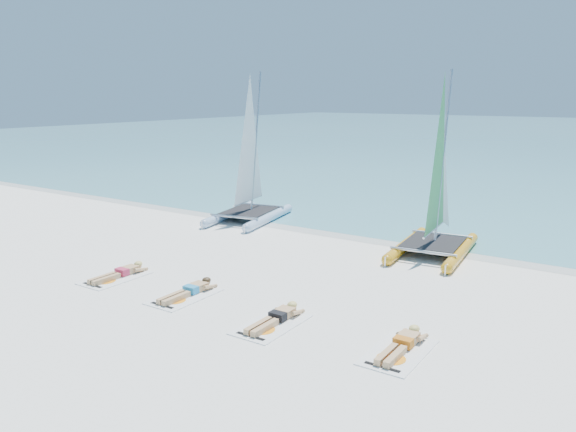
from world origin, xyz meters
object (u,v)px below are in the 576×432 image
object	(u,v)px
sunbather_a	(121,272)
sunbather_d	(402,343)
catamaran_yellow	(439,193)
towel_d	(398,352)
catamaran_blue	(249,175)
towel_b	(185,296)
towel_a	(116,278)
sunbather_b	(190,290)
towel_c	(272,324)
sunbather_c	(277,317)

from	to	relation	value
sunbather_a	sunbather_d	bearing A→B (deg)	0.38
catamaran_yellow	towel_d	xyz separation A→B (m)	(1.87, -7.51, -1.83)
catamaran_blue	towel_b	distance (m)	8.97
towel_a	towel_d	world-z (taller)	same
towel_a	towel_d	xyz separation A→B (m)	(8.15, 0.05, 0.00)
catamaran_yellow	sunbather_d	bearing A→B (deg)	-81.22
sunbather_b	sunbather_d	size ratio (longest dim) A/B	1.00
sunbather_b	towel_c	size ratio (longest dim) A/B	0.93
sunbather_c	sunbather_a	bearing A→B (deg)	177.68
sunbather_a	towel_c	size ratio (longest dim) A/B	0.93
towel_a	sunbather_a	distance (m)	0.22
towel_d	towel_c	bearing A→B (deg)	-174.51
sunbather_d	catamaran_blue	bearing A→B (deg)	141.55
towel_a	sunbather_c	size ratio (longest dim) A/B	1.07
towel_b	sunbather_c	bearing A→B (deg)	-0.41
towel_c	towel_d	bearing A→B (deg)	5.49
catamaran_blue	towel_c	bearing A→B (deg)	-61.03
catamaran_blue	sunbather_c	bearing A→B (deg)	-60.35
catamaran_blue	towel_d	xyz separation A→B (m)	(9.56, -7.78, -1.77)
towel_a	sunbather_d	size ratio (longest dim) A/B	1.07
catamaran_blue	sunbather_a	bearing A→B (deg)	-90.54
towel_c	sunbather_d	size ratio (longest dim) A/B	1.07
catamaran_yellow	towel_c	bearing A→B (deg)	-102.45
catamaran_yellow	towel_d	world-z (taller)	catamaran_yellow
towel_c	towel_d	distance (m)	2.82
catamaran_blue	sunbather_d	size ratio (longest dim) A/B	3.46
catamaran_blue	sunbather_b	world-z (taller)	catamaran_blue
catamaran_yellow	sunbather_d	world-z (taller)	catamaran_yellow
sunbather_c	sunbather_b	bearing A→B (deg)	175.65
catamaran_blue	towel_c	xyz separation A→B (m)	(6.75, -8.05, -1.77)
sunbather_c	towel_d	world-z (taller)	sunbather_c
catamaran_blue	towel_a	bearing A→B (deg)	-90.79
towel_a	towel_c	xyz separation A→B (m)	(5.34, -0.22, 0.00)
sunbather_c	catamaran_blue	bearing A→B (deg)	130.67
sunbather_c	sunbather_d	size ratio (longest dim) A/B	1.00
towel_c	sunbather_d	distance (m)	2.85
sunbather_a	sunbather_c	world-z (taller)	same
sunbather_b	towel_c	distance (m)	2.81
sunbather_a	towel_b	distance (m)	2.57
towel_a	towel_b	xyz separation A→B (m)	(2.56, -0.00, 0.00)
towel_d	sunbather_d	distance (m)	0.22
towel_d	sunbather_d	size ratio (longest dim) A/B	1.07
catamaran_yellow	towel_c	distance (m)	8.04
catamaran_yellow	towel_b	bearing A→B (deg)	-121.74
sunbather_a	towel_d	xyz separation A→B (m)	(8.15, -0.14, -0.11)
catamaran_yellow	towel_b	xyz separation A→B (m)	(-3.72, -7.56, -1.83)
catamaran_blue	sunbather_b	xyz separation A→B (m)	(3.97, -7.65, -1.66)
sunbather_d	towel_b	bearing A→B (deg)	-177.44
catamaran_yellow	towel_d	bearing A→B (deg)	-81.57
catamaran_yellow	towel_c	world-z (taller)	catamaran_yellow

